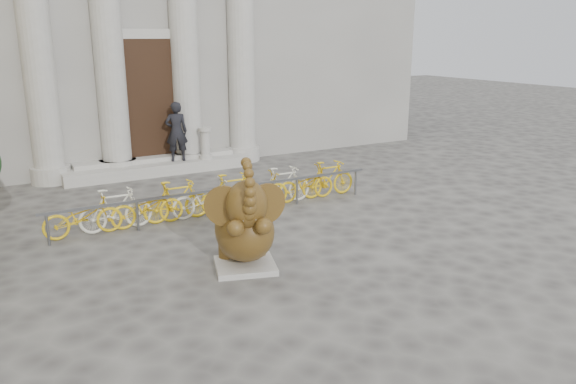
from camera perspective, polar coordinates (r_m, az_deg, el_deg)
ground at (r=10.45m, az=2.51°, el=-8.70°), size 80.00×80.00×0.00m
entrance_steps at (r=18.64m, az=-12.98°, el=2.45°), size 6.00×1.20×0.36m
elephant_statue at (r=10.54m, az=-4.42°, el=-3.74°), size 1.48×1.77×2.24m
bike_rack at (r=14.00m, az=-7.10°, el=-0.26°), size 8.40×0.53×1.00m
pedestrian at (r=18.46m, az=-11.26°, el=6.04°), size 0.79×0.61×1.92m
balustrade_post at (r=18.70m, az=-8.40°, el=4.79°), size 0.42×0.42×1.04m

